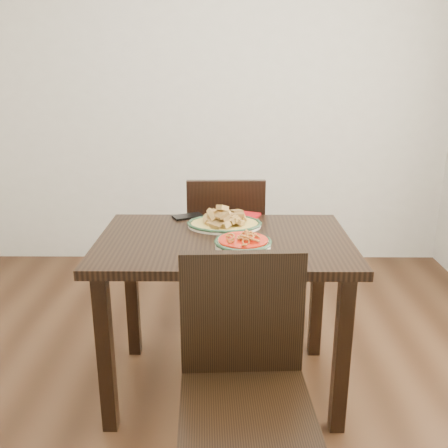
{
  "coord_description": "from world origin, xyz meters",
  "views": [
    {
      "loc": [
        0.1,
        -2.0,
        1.47
      ],
      "look_at": [
        0.08,
        0.07,
        0.81
      ],
      "focal_mm": 40.0,
      "sensor_mm": 36.0,
      "label": 1
    }
  ],
  "objects_px": {
    "chair_far": "(226,243)",
    "dining_table": "(224,262)",
    "noodle_bowl": "(243,245)",
    "chair_near": "(244,375)",
    "smartphone": "(188,216)",
    "fish_plate": "(225,217)"
  },
  "relations": [
    {
      "from": "noodle_bowl",
      "to": "smartphone",
      "type": "xyz_separation_m",
      "value": [
        -0.26,
        0.51,
        -0.04
      ]
    },
    {
      "from": "noodle_bowl",
      "to": "dining_table",
      "type": "bearing_deg",
      "value": 111.34
    },
    {
      "from": "chair_far",
      "to": "chair_near",
      "type": "xyz_separation_m",
      "value": [
        0.07,
        -1.28,
        0.0
      ]
    },
    {
      "from": "chair_near",
      "to": "smartphone",
      "type": "relative_size",
      "value": 6.13
    },
    {
      "from": "noodle_bowl",
      "to": "fish_plate",
      "type": "bearing_deg",
      "value": 101.62
    },
    {
      "from": "chair_far",
      "to": "noodle_bowl",
      "type": "bearing_deg",
      "value": 93.65
    },
    {
      "from": "fish_plate",
      "to": "smartphone",
      "type": "height_order",
      "value": "fish_plate"
    },
    {
      "from": "smartphone",
      "to": "chair_far",
      "type": "bearing_deg",
      "value": 34.89
    },
    {
      "from": "dining_table",
      "to": "chair_near",
      "type": "bearing_deg",
      "value": -83.65
    },
    {
      "from": "noodle_bowl",
      "to": "smartphone",
      "type": "relative_size",
      "value": 1.59
    },
    {
      "from": "dining_table",
      "to": "chair_near",
      "type": "height_order",
      "value": "chair_near"
    },
    {
      "from": "dining_table",
      "to": "chair_far",
      "type": "distance_m",
      "value": 0.65
    },
    {
      "from": "chair_far",
      "to": "chair_near",
      "type": "bearing_deg",
      "value": 91.69
    },
    {
      "from": "fish_plate",
      "to": "smartphone",
      "type": "bearing_deg",
      "value": 141.31
    },
    {
      "from": "chair_far",
      "to": "chair_near",
      "type": "distance_m",
      "value": 1.28
    },
    {
      "from": "smartphone",
      "to": "fish_plate",
      "type": "bearing_deg",
      "value": -63.7
    },
    {
      "from": "fish_plate",
      "to": "chair_far",
      "type": "bearing_deg",
      "value": 89.57
    },
    {
      "from": "chair_far",
      "to": "dining_table",
      "type": "bearing_deg",
      "value": 88.28
    },
    {
      "from": "dining_table",
      "to": "chair_near",
      "type": "xyz_separation_m",
      "value": [
        0.07,
        -0.64,
        -0.14
      ]
    },
    {
      "from": "dining_table",
      "to": "noodle_bowl",
      "type": "distance_m",
      "value": 0.26
    },
    {
      "from": "dining_table",
      "to": "smartphone",
      "type": "bearing_deg",
      "value": 119.76
    },
    {
      "from": "dining_table",
      "to": "smartphone",
      "type": "xyz_separation_m",
      "value": [
        -0.18,
        0.32,
        0.12
      ]
    }
  ]
}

